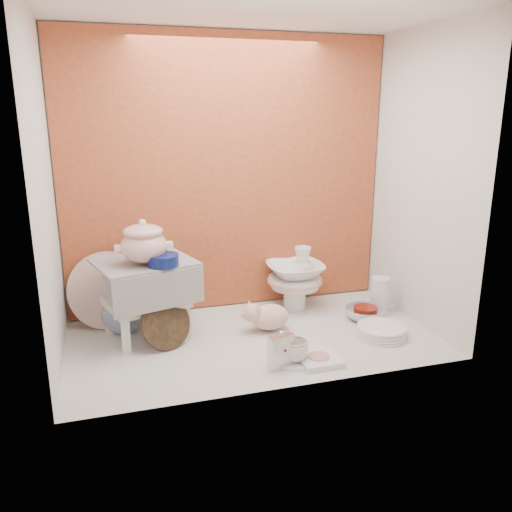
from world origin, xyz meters
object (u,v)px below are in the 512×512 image
Objects in this scene: mantel_clock at (281,350)px; step_stool at (146,298)px; blue_white_vase at (123,309)px; dinner_plate_stack at (381,331)px; floral_platter at (107,290)px; plush_pig at (270,317)px; crystal_bowl at (365,314)px; soup_tureen at (144,242)px; gold_rim_teacup at (294,350)px; porcelain_tower at (295,278)px.

step_stool is at bearing 119.26° from mantel_clock.
blue_white_vase is 1.34× the size of mantel_clock.
blue_white_vase is 0.91× the size of dinner_plate_stack.
floral_platter is (-0.18, 0.18, 0.00)m from step_stool.
plush_pig reaches higher than crystal_bowl.
gold_rim_teacup is (0.60, -0.44, -0.44)m from soup_tureen.
floral_platter is at bearing 119.10° from step_stool.
mantel_clock is at bearing -60.59° from step_stool.
floral_platter reaches higher than gold_rim_teacup.
blue_white_vase is at bearing 169.47° from crystal_bowl.
floral_platter is 1.00m from mantel_clock.
step_stool is 3.64× the size of gold_rim_teacup.
blue_white_vase is at bearing -176.34° from plush_pig.
step_stool reaches higher than porcelain_tower.
soup_tureen is 0.71× the size of porcelain_tower.
floral_platter is 1.38m from crystal_bowl.
porcelain_tower is (0.84, 0.20, -0.32)m from soup_tureen.
mantel_clock is 1.40× the size of gold_rim_teacup.
blue_white_vase is 0.76m from plush_pig.
soup_tureen is 0.43m from blue_white_vase.
plush_pig is (0.61, -0.06, -0.43)m from soup_tureen.
plush_pig reaches higher than dinner_plate_stack.
floral_platter reaches higher than step_stool.
mantel_clock is at bearing -43.99° from blue_white_vase.
crystal_bowl is (1.33, -0.32, -0.16)m from floral_platter.
floral_platter is 1.13× the size of porcelain_tower.
blue_white_vase is at bearing 119.75° from mantel_clock.
plush_pig is at bearing -6.00° from soup_tureen.
crystal_bowl is (1.15, -0.08, -0.47)m from soup_tureen.
blue_white_vase reaches higher than mantel_clock.
dinner_plate_stack is (1.30, -0.54, -0.17)m from floral_platter.
mantel_clock is 0.73m from crystal_bowl.
dinner_plate_stack is at bearing -4.34° from plush_pig.
soup_tureen is 0.43m from floral_platter.
gold_rim_teacup reaches higher than dinner_plate_stack.
porcelain_tower reaches higher than blue_white_vase.
floral_platter is 1.60× the size of dinner_plate_stack.
plush_pig is 0.54m from crystal_bowl.
crystal_bowl is (1.15, -0.14, -0.16)m from step_stool.
dinner_plate_stack is (1.12, -0.36, -0.17)m from step_stool.
porcelain_tower is at bearing -2.19° from floral_platter.
soup_tureen is 0.82m from mantel_clock.
blue_white_vase is 1.32m from dinner_plate_stack.
porcelain_tower is (-0.31, 0.28, 0.15)m from crystal_bowl.
step_stool is 0.63m from plush_pig.
soup_tureen is 2.10× the size of gold_rim_teacup.
step_stool reaches higher than gold_rim_teacup.
gold_rim_teacup is at bearing -110.78° from porcelain_tower.
porcelain_tower is (0.96, 0.04, 0.06)m from blue_white_vase.
floral_platter is at bearing 130.74° from blue_white_vase.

